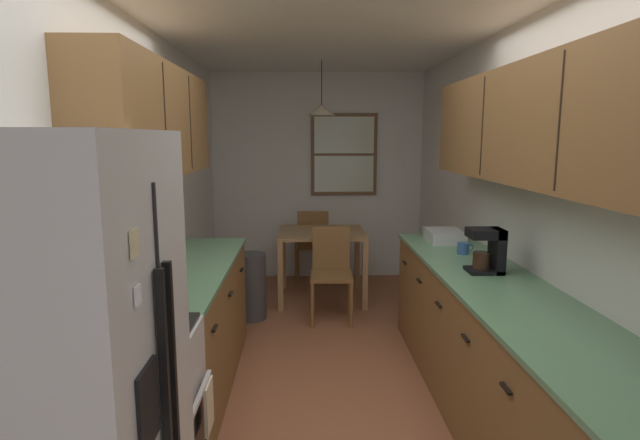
{
  "coord_description": "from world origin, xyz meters",
  "views": [
    {
      "loc": [
        -0.18,
        -2.72,
        1.78
      ],
      "look_at": [
        -0.05,
        1.2,
        1.13
      ],
      "focal_mm": 28.47,
      "sensor_mm": 36.0,
      "label": 1
    }
  ],
  "objects_px": {
    "refrigerator": "(47,436)",
    "dish_rack": "(444,236)",
    "trash_bin": "(251,286)",
    "storage_canister": "(145,289)",
    "stove_range": "(123,432)",
    "dining_chair_near": "(331,269)",
    "microwave_over_range": "(76,167)",
    "dining_table": "(322,242)",
    "coffee_maker": "(489,249)",
    "dining_chair_far": "(312,243)",
    "mug_by_coffeemaker": "(463,248)"
  },
  "relations": [
    {
      "from": "stove_range",
      "to": "dish_rack",
      "type": "height_order",
      "value": "stove_range"
    },
    {
      "from": "dining_chair_far",
      "to": "mug_by_coffeemaker",
      "type": "relative_size",
      "value": 7.21
    },
    {
      "from": "dining_chair_near",
      "to": "dish_rack",
      "type": "relative_size",
      "value": 2.65
    },
    {
      "from": "refrigerator",
      "to": "dish_rack",
      "type": "relative_size",
      "value": 5.28
    },
    {
      "from": "dining_chair_far",
      "to": "storage_canister",
      "type": "distance_m",
      "value": 3.64
    },
    {
      "from": "refrigerator",
      "to": "dining_chair_far",
      "type": "height_order",
      "value": "refrigerator"
    },
    {
      "from": "stove_range",
      "to": "microwave_over_range",
      "type": "height_order",
      "value": "microwave_over_range"
    },
    {
      "from": "coffee_maker",
      "to": "dining_chair_near",
      "type": "bearing_deg",
      "value": 119.99
    },
    {
      "from": "microwave_over_range",
      "to": "dish_rack",
      "type": "distance_m",
      "value": 3.02
    },
    {
      "from": "stove_range",
      "to": "dining_table",
      "type": "relative_size",
      "value": 1.19
    },
    {
      "from": "microwave_over_range",
      "to": "dining_chair_near",
      "type": "bearing_deg",
      "value": 65.96
    },
    {
      "from": "dining_table",
      "to": "trash_bin",
      "type": "bearing_deg",
      "value": -139.97
    },
    {
      "from": "storage_canister",
      "to": "coffee_maker",
      "type": "height_order",
      "value": "coffee_maker"
    },
    {
      "from": "dining_chair_far",
      "to": "dish_rack",
      "type": "height_order",
      "value": "dish_rack"
    },
    {
      "from": "storage_canister",
      "to": "dish_rack",
      "type": "height_order",
      "value": "storage_canister"
    },
    {
      "from": "trash_bin",
      "to": "storage_canister",
      "type": "distance_m",
      "value": 2.38
    },
    {
      "from": "trash_bin",
      "to": "coffee_maker",
      "type": "distance_m",
      "value": 2.49
    },
    {
      "from": "stove_range",
      "to": "mug_by_coffeemaker",
      "type": "height_order",
      "value": "stove_range"
    },
    {
      "from": "coffee_maker",
      "to": "refrigerator",
      "type": "bearing_deg",
      "value": -138.15
    },
    {
      "from": "coffee_maker",
      "to": "dining_table",
      "type": "bearing_deg",
      "value": 114.18
    },
    {
      "from": "stove_range",
      "to": "storage_canister",
      "type": "distance_m",
      "value": 0.69
    },
    {
      "from": "microwave_over_range",
      "to": "coffee_maker",
      "type": "bearing_deg",
      "value": 26.56
    },
    {
      "from": "dining_table",
      "to": "trash_bin",
      "type": "relative_size",
      "value": 1.42
    },
    {
      "from": "microwave_over_range",
      "to": "dining_chair_far",
      "type": "xyz_separation_m",
      "value": [
        1.03,
        3.93,
        -1.15
      ]
    },
    {
      "from": "stove_range",
      "to": "mug_by_coffeemaker",
      "type": "bearing_deg",
      "value": 38.15
    },
    {
      "from": "stove_range",
      "to": "dining_chair_far",
      "type": "height_order",
      "value": "stove_range"
    },
    {
      "from": "microwave_over_range",
      "to": "dining_table",
      "type": "relative_size",
      "value": 0.68
    },
    {
      "from": "dining_chair_near",
      "to": "dish_rack",
      "type": "bearing_deg",
      "value": -35.17
    },
    {
      "from": "trash_bin",
      "to": "dish_rack",
      "type": "height_order",
      "value": "dish_rack"
    },
    {
      "from": "dining_chair_near",
      "to": "storage_canister",
      "type": "xyz_separation_m",
      "value": [
        -1.09,
        -2.24,
        0.5
      ]
    },
    {
      "from": "stove_range",
      "to": "microwave_over_range",
      "type": "bearing_deg",
      "value": 179.97
    },
    {
      "from": "microwave_over_range",
      "to": "dining_chair_near",
      "type": "height_order",
      "value": "microwave_over_range"
    },
    {
      "from": "dining_chair_far",
      "to": "dining_chair_near",
      "type": "bearing_deg",
      "value": -82.51
    },
    {
      "from": "dining_chair_near",
      "to": "refrigerator",
      "type": "bearing_deg",
      "value": -107.04
    },
    {
      "from": "stove_range",
      "to": "dining_chair_near",
      "type": "bearing_deg",
      "value": 68.02
    },
    {
      "from": "storage_canister",
      "to": "dining_table",
      "type": "bearing_deg",
      "value": 70.45
    },
    {
      "from": "dining_chair_far",
      "to": "coffee_maker",
      "type": "distance_m",
      "value": 3.12
    },
    {
      "from": "stove_range",
      "to": "dining_chair_near",
      "type": "xyz_separation_m",
      "value": [
        1.08,
        2.68,
        0.03
      ]
    },
    {
      "from": "dining_chair_far",
      "to": "storage_canister",
      "type": "height_order",
      "value": "storage_canister"
    },
    {
      "from": "stove_range",
      "to": "dining_table",
      "type": "xyz_separation_m",
      "value": [
        1.01,
        3.31,
        0.17
      ]
    },
    {
      "from": "refrigerator",
      "to": "dining_chair_near",
      "type": "height_order",
      "value": "refrigerator"
    },
    {
      "from": "stove_range",
      "to": "dining_chair_far",
      "type": "bearing_deg",
      "value": 76.84
    },
    {
      "from": "refrigerator",
      "to": "microwave_over_range",
      "type": "bearing_deg",
      "value": 102.81
    },
    {
      "from": "refrigerator",
      "to": "dining_table",
      "type": "xyz_separation_m",
      "value": [
        0.96,
        4.01,
        -0.26
      ]
    },
    {
      "from": "dining_table",
      "to": "dining_chair_near",
      "type": "relative_size",
      "value": 1.03
    },
    {
      "from": "refrigerator",
      "to": "dining_chair_near",
      "type": "relative_size",
      "value": 1.99
    },
    {
      "from": "refrigerator",
      "to": "microwave_over_range",
      "type": "distance_m",
      "value": 1.04
    },
    {
      "from": "dining_table",
      "to": "coffee_maker",
      "type": "xyz_separation_m",
      "value": [
        1.01,
        -2.24,
        0.41
      ]
    },
    {
      "from": "dining_table",
      "to": "dining_chair_near",
      "type": "height_order",
      "value": "dining_chair_near"
    },
    {
      "from": "stove_range",
      "to": "dining_chair_near",
      "type": "height_order",
      "value": "stove_range"
    }
  ]
}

